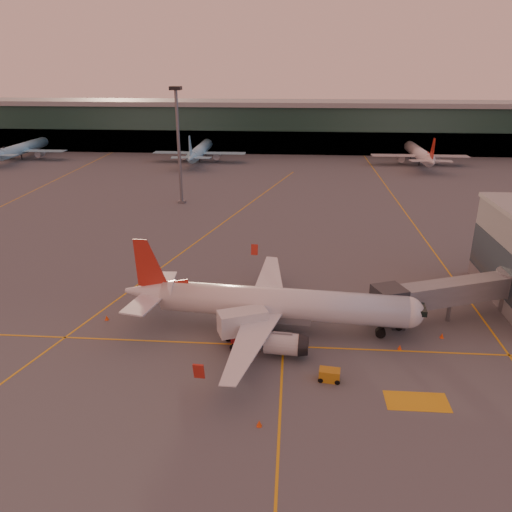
# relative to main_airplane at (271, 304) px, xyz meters

# --- Properties ---
(ground) EXTENTS (600.00, 600.00, 0.00)m
(ground) POSITION_rel_main_airplane_xyz_m (-3.45, -8.54, -3.51)
(ground) COLOR #4C4F54
(ground) RESTS_ON ground
(taxi_markings) EXTENTS (100.12, 173.00, 0.01)m
(taxi_markings) POSITION_rel_main_airplane_xyz_m (-10.77, 35.95, -3.51)
(taxi_markings) COLOR gold
(taxi_markings) RESTS_ON ground
(terminal) EXTENTS (400.00, 20.00, 17.60)m
(terminal) POSITION_rel_main_airplane_xyz_m (-3.45, 133.25, 5.25)
(terminal) COLOR #19382D
(terminal) RESTS_ON ground
(mast_west_near) EXTENTS (2.40, 2.40, 25.60)m
(mast_west_near) POSITION_rel_main_airplane_xyz_m (-23.45, 57.46, 11.35)
(mast_west_near) COLOR slate
(mast_west_near) RESTS_ON ground
(distant_aircraft_row) EXTENTS (350.00, 34.00, 13.00)m
(distant_aircraft_row) POSITION_rel_main_airplane_xyz_m (7.38, 109.46, -3.51)
(distant_aircraft_row) COLOR #88C9E4
(distant_aircraft_row) RESTS_ON ground
(main_airplane) EXTENTS (35.82, 32.31, 10.81)m
(main_airplane) POSITION_rel_main_airplane_xyz_m (0.00, 0.00, 0.00)
(main_airplane) COLOR silver
(main_airplane) RESTS_ON ground
(jet_bridge) EXTENTS (21.07, 10.47, 5.51)m
(jet_bridge) POSITION_rel_main_airplane_xyz_m (23.13, 4.66, 0.21)
(jet_bridge) COLOR slate
(jet_bridge) RESTS_ON ground
(catering_truck) EXTENTS (5.96, 4.25, 4.24)m
(catering_truck) POSITION_rel_main_airplane_xyz_m (-3.04, -3.38, -1.10)
(catering_truck) COLOR #A9181E
(catering_truck) RESTS_ON ground
(gpu_cart) EXTENTS (2.30, 1.55, 1.26)m
(gpu_cart) POSITION_rel_main_airplane_xyz_m (6.38, -9.76, -2.90)
(gpu_cart) COLOR #B97D17
(gpu_cart) RESTS_ON ground
(pushback_tug) EXTENTS (2.92, 1.61, 1.49)m
(pushback_tug) POSITION_rel_main_airplane_xyz_m (13.07, 3.70, -2.91)
(pushback_tug) COLOR black
(pushback_tug) RESTS_ON ground
(cone_nose) EXTENTS (0.47, 0.47, 0.60)m
(cone_nose) POSITION_rel_main_airplane_xyz_m (20.12, -0.25, -3.22)
(cone_nose) COLOR #F84A0D
(cone_nose) RESTS_ON ground
(cone_tail) EXTENTS (0.50, 0.50, 0.63)m
(cone_tail) POSITION_rel_main_airplane_xyz_m (-20.77, 1.05, -3.21)
(cone_tail) COLOR #F84A0D
(cone_tail) RESTS_ON ground
(cone_wing_right) EXTENTS (0.50, 0.50, 0.63)m
(cone_wing_right) POSITION_rel_main_airplane_xyz_m (-0.25, -17.14, -3.21)
(cone_wing_right) COLOR #F84A0D
(cone_wing_right) RESTS_ON ground
(cone_wing_left) EXTENTS (0.51, 0.51, 0.64)m
(cone_wing_left) POSITION_rel_main_airplane_xyz_m (-1.66, 17.07, -3.20)
(cone_wing_left) COLOR #F84A0D
(cone_wing_left) RESTS_ON ground
(cone_fwd) EXTENTS (0.44, 0.44, 0.56)m
(cone_fwd) POSITION_rel_main_airplane_xyz_m (14.68, -3.19, -3.24)
(cone_fwd) COLOR #F84A0D
(cone_fwd) RESTS_ON ground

